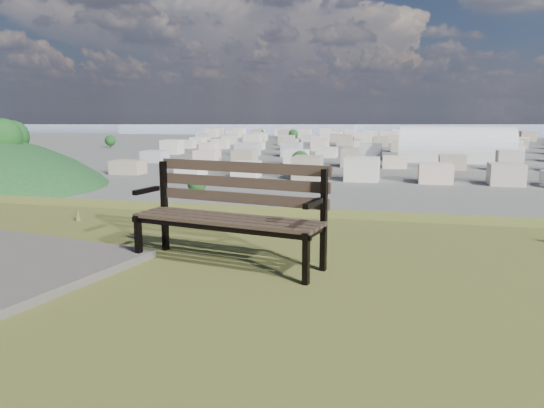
# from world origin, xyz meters

# --- Properties ---
(park_bench) EXTENTS (2.07, 1.02, 1.04)m
(park_bench) POSITION_xyz_m (-1.06, 1.45, 25.59)
(park_bench) COLOR #413425
(park_bench) RESTS_ON hilltop_mesa
(grass_tufts) EXTENTS (12.49, 7.38, 0.26)m
(grass_tufts) POSITION_xyz_m (-1.12, -0.44, 25.11)
(grass_tufts) COLOR brown
(grass_tufts) RESTS_ON hilltop_mesa
(arena) EXTENTS (58.28, 27.04, 24.11)m
(arena) POSITION_xyz_m (29.97, 288.79, 5.68)
(arena) COLOR silver
(arena) RESTS_ON ground
(city_blocks) EXTENTS (395.00, 361.00, 7.00)m
(city_blocks) POSITION_xyz_m (0.00, 394.44, 3.50)
(city_blocks) COLOR beige
(city_blocks) RESTS_ON ground
(city_trees) EXTENTS (406.52, 387.20, 9.98)m
(city_trees) POSITION_xyz_m (-26.39, 319.00, 4.83)
(city_trees) COLOR #37271B
(city_trees) RESTS_ON ground
(bay_water) EXTENTS (2400.00, 700.00, 0.12)m
(bay_water) POSITION_xyz_m (0.00, 900.00, 0.00)
(bay_water) COLOR #8597A9
(bay_water) RESTS_ON ground
(far_hills) EXTENTS (2050.00, 340.00, 60.00)m
(far_hills) POSITION_xyz_m (-60.92, 1402.93, 25.47)
(far_hills) COLOR #9FAAC6
(far_hills) RESTS_ON ground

